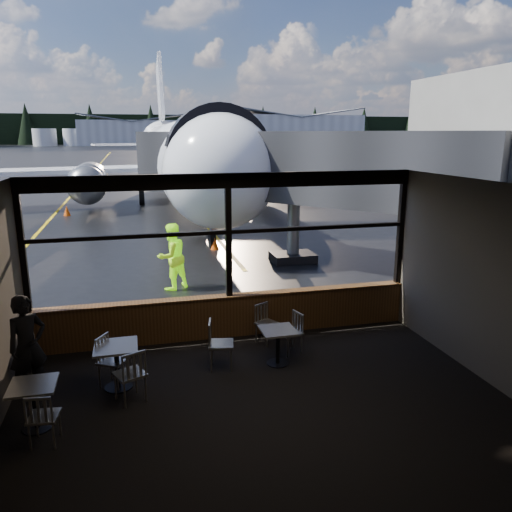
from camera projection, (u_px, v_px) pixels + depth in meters
name	position (u px, v px, depth m)	size (l,w,h in m)	color
ground_plane	(136.00, 151.00, 123.83)	(520.00, 520.00, 0.00)	black
carpet_floor	(266.00, 407.00, 7.98)	(8.00, 6.00, 0.01)	black
ceiling	(267.00, 189.00, 7.15)	(8.00, 6.00, 0.04)	#38332D
wall_right	(492.00, 285.00, 8.52)	(0.04, 6.00, 3.50)	#4B443C
wall_back	(350.00, 406.00, 4.74)	(8.00, 0.04, 3.50)	#4B443C
window_sill	(230.00, 316.00, 10.70)	(8.00, 0.28, 0.90)	#4D2F17
window_header	(228.00, 181.00, 10.01)	(8.00, 0.18, 0.30)	black
mullion_left	(22.00, 247.00, 9.35)	(0.12, 0.12, 2.60)	black
mullion_centre	(228.00, 237.00, 10.29)	(0.12, 0.12, 2.60)	black
mullion_right	(401.00, 228.00, 11.22)	(0.12, 0.12, 2.60)	black
window_transom	(228.00, 232.00, 10.26)	(8.00, 0.10, 0.08)	black
airliner	(178.00, 111.00, 29.31)	(30.33, 36.40, 11.12)	white
jet_bridge	(304.00, 195.00, 16.29)	(8.67, 10.59, 4.62)	#2C2C2F
cafe_table_near	(278.00, 347.00, 9.42)	(0.64, 0.64, 0.70)	#ADA79F
cafe_table_mid	(117.00, 367.00, 8.51)	(0.72, 0.72, 0.79)	#A7A299
cafe_table_left	(35.00, 407.00, 7.33)	(0.66, 0.66, 0.72)	#9C9990
chair_near_e	(290.00, 333.00, 9.88)	(0.46, 0.46, 0.84)	#B0AA9E
chair_near_w	(221.00, 345.00, 9.23)	(0.51, 0.51, 0.94)	#B2AEA1
chair_near_n	(267.00, 324.00, 10.37)	(0.46, 0.46, 0.83)	#B2ADA0
chair_mid_s	(130.00, 375.00, 8.08)	(0.51, 0.51, 0.93)	#B6B1A4
chair_mid_w	(113.00, 361.00, 8.59)	(0.50, 0.50, 0.91)	#B0AA9F
chair_left_s	(44.00, 417.00, 6.97)	(0.45, 0.45, 0.83)	beige
passenger	(28.00, 346.00, 8.20)	(0.63, 0.42, 1.74)	black
ground_crew	(172.00, 257.00, 13.90)	(0.91, 0.71, 1.87)	#BFF219
cone_nose	(215.00, 244.00, 18.85)	(0.32, 0.32, 0.45)	#FF6708
cone_wing	(67.00, 211.00, 26.59)	(0.37, 0.37, 0.52)	#FF5F08
hangar_mid	(132.00, 132.00, 183.85)	(38.00, 15.00, 10.00)	silver
hangar_right	(293.00, 129.00, 191.22)	(50.00, 20.00, 12.00)	silver
fuel_tank_a	(45.00, 137.00, 174.40)	(8.00, 8.00, 6.00)	silver
fuel_tank_b	(75.00, 137.00, 176.77)	(8.00, 8.00, 6.00)	silver
fuel_tank_c	(104.00, 137.00, 179.13)	(8.00, 8.00, 6.00)	silver
treeline	(132.00, 129.00, 207.16)	(360.00, 3.00, 12.00)	black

